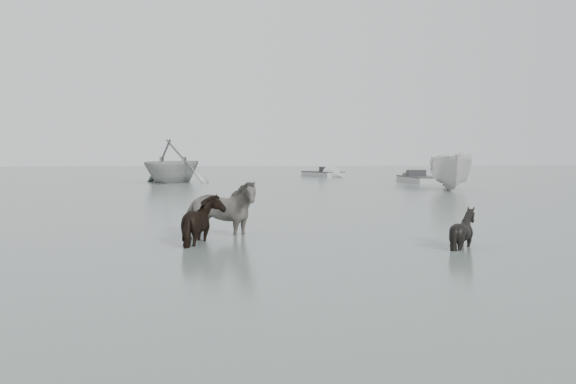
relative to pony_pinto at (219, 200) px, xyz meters
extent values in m
plane|color=#55655E|center=(1.21, -0.58, -0.79)|extent=(140.00, 140.00, 0.00)
imported|color=black|center=(0.00, 0.00, 0.00)|extent=(2.04, 1.42, 1.57)
imported|color=black|center=(-0.29, -1.22, -0.14)|extent=(1.33, 1.47, 1.30)
imported|color=black|center=(4.76, -2.34, -0.24)|extent=(1.13, 1.04, 1.10)
imported|color=#999C99|center=(-2.72, 24.92, 0.59)|extent=(6.65, 6.84, 2.75)
imported|color=beige|center=(11.30, 15.84, 0.18)|extent=(2.99, 5.33, 1.94)
camera|label=1|loc=(-0.02, -14.39, 1.09)|focal=40.00mm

